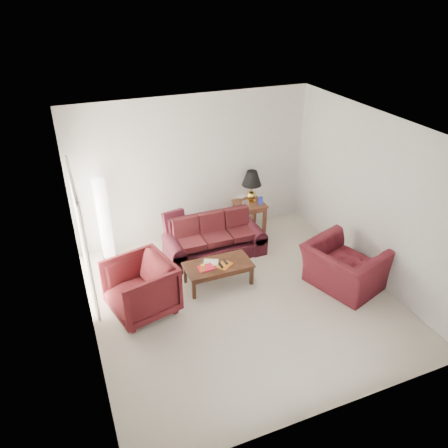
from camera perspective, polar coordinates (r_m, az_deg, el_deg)
name	(u,v)px	position (r m, az deg, el deg)	size (l,w,h in m)	color
floor	(242,298)	(7.75, 2.39, -9.67)	(5.00, 5.00, 0.00)	beige
blinds	(81,237)	(7.75, -18.14, -1.58)	(0.10, 2.00, 2.16)	silver
sofa	(215,238)	(8.65, -1.19, -1.82)	(1.96, 0.85, 0.80)	black
throw_pillow	(174,222)	(8.70, -6.53, 0.30)	(0.45, 0.13, 0.45)	black
end_table	(249,216)	(9.59, 3.32, 1.00)	(0.61, 0.61, 0.66)	#493419
table_lamp	(252,186)	(9.36, 3.62, 4.92)	(0.42, 0.42, 0.71)	gold
clock	(245,203)	(9.26, 2.82, 2.71)	(0.13, 0.05, 0.13)	silver
blue_canister	(261,201)	(9.37, 4.80, 3.07)	(0.10, 0.10, 0.16)	navy
picture_frame	(241,196)	(9.51, 2.21, 3.61)	(0.14, 0.02, 0.18)	silver
floor_lamp	(104,219)	(8.67, -15.40, 0.58)	(0.28, 0.28, 1.71)	white
armchair_left	(140,288)	(7.34, -10.86, -8.18)	(1.00, 1.03, 0.93)	#461014
armchair_right	(344,267)	(8.07, 15.38, -5.43)	(1.26, 1.10, 0.82)	#471018
coffee_table	(218,274)	(7.96, -0.76, -6.50)	(1.20, 0.60, 0.42)	black
magazine_red	(206,268)	(7.74, -2.36, -5.74)	(0.28, 0.21, 0.02)	#B21129
magazine_white	(211,262)	(7.88, -1.72, -5.01)	(0.26, 0.20, 0.01)	white
magazine_orange	(224,265)	(7.80, 0.05, -5.38)	(0.27, 0.20, 0.02)	orange
remote_a	(221,265)	(7.76, -0.43, -5.43)	(0.05, 0.16, 0.02)	black
remote_b	(225,262)	(7.86, 0.17, -4.95)	(0.05, 0.16, 0.02)	black
yellow_glass	(203,268)	(7.65, -2.79, -5.76)	(0.07, 0.07, 0.12)	yellow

